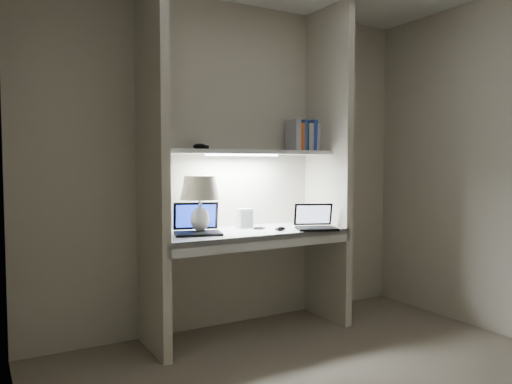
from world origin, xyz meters
TOP-DOWN VIEW (x-y plane):
  - back_wall at (0.00, 1.50)m, footprint 3.20×0.01m
  - alcove_panel_left at (-0.73, 1.23)m, footprint 0.06×0.55m
  - alcove_panel_right at (0.73, 1.23)m, footprint 0.06×0.55m
  - desk at (0.00, 1.23)m, footprint 1.40×0.55m
  - desk_apron at (0.00, 0.96)m, footprint 1.46×0.03m
  - shelf at (0.00, 1.32)m, footprint 1.40×0.36m
  - strip_light at (0.00, 1.32)m, footprint 0.60×0.04m
  - table_lamp at (-0.37, 1.26)m, footprint 0.28×0.28m
  - laptop_main at (-0.40, 1.25)m, footprint 0.39×0.36m
  - laptop_netbook at (0.48, 1.05)m, footprint 0.37×0.35m
  - speaker at (0.03, 1.35)m, footprint 0.11×0.08m
  - mouse at (0.19, 1.09)m, footprint 0.09×0.06m
  - cable_coil at (0.11, 1.26)m, footprint 0.11×0.11m
  - sticky_note at (-0.44, 1.19)m, footprint 0.09×0.09m
  - book_row at (0.58, 1.37)m, footprint 0.24×0.17m
  - shelf_box at (-0.64, 1.39)m, footprint 0.08×0.07m
  - shelf_gadget at (-0.32, 1.39)m, footprint 0.11×0.09m

SIDE VIEW (x-z plane):
  - desk_apron at x=0.00m, z-range 0.67..0.77m
  - desk at x=0.00m, z-range 0.73..0.77m
  - sticky_note at x=-0.44m, z-range 0.77..0.77m
  - cable_coil at x=0.11m, z-range 0.77..0.78m
  - mouse at x=0.19m, z-range 0.77..0.80m
  - laptop_netbook at x=0.48m, z-range 0.72..0.91m
  - laptop_main at x=-0.40m, z-range 0.71..0.93m
  - speaker at x=0.03m, z-range 0.77..0.92m
  - table_lamp at x=-0.37m, z-range 0.84..1.25m
  - back_wall at x=0.00m, z-range 0.00..2.50m
  - alcove_panel_left at x=-0.73m, z-range 0.00..2.50m
  - alcove_panel_right at x=0.73m, z-range 0.00..2.50m
  - strip_light at x=0.00m, z-range 1.32..1.34m
  - shelf at x=0.00m, z-range 1.34..1.36m
  - shelf_gadget at x=-0.32m, z-range 1.37..1.41m
  - shelf_box at x=-0.64m, z-range 1.36..1.49m
  - book_row at x=0.58m, z-range 1.36..1.61m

